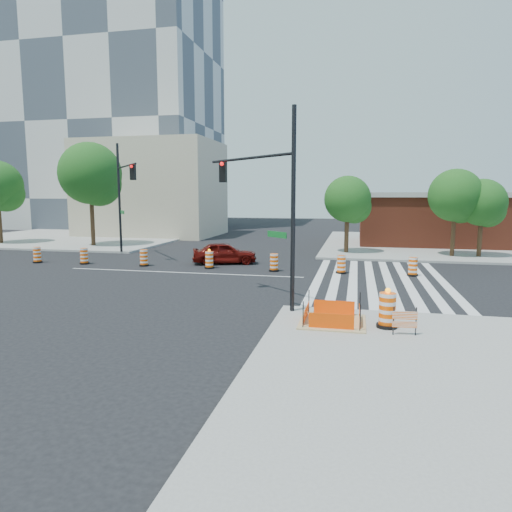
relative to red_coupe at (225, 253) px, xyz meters
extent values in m
plane|color=black|center=(-1.44, -3.77, -0.70)|extent=(120.00, 120.00, 0.00)
cube|color=gray|center=(16.56, 14.23, -0.63)|extent=(22.00, 22.00, 0.15)
cube|color=gray|center=(-19.44, 14.23, -0.63)|extent=(22.00, 22.00, 0.15)
cube|color=silver|center=(6.36, -3.77, -0.70)|extent=(0.45, 13.50, 0.01)
cube|color=silver|center=(7.26, -3.77, -0.70)|extent=(0.45, 13.50, 0.01)
cube|color=silver|center=(8.16, -3.77, -0.70)|extent=(0.45, 13.50, 0.01)
cube|color=silver|center=(9.06, -3.77, -0.70)|extent=(0.45, 13.50, 0.01)
cube|color=silver|center=(9.96, -3.77, -0.70)|extent=(0.45, 13.50, 0.01)
cube|color=silver|center=(10.86, -3.77, -0.70)|extent=(0.45, 13.50, 0.01)
cube|color=silver|center=(11.76, -3.77, -0.70)|extent=(0.45, 13.50, 0.01)
cube|color=silver|center=(12.66, -3.77, -0.70)|extent=(0.45, 13.50, 0.01)
cube|color=silver|center=(-1.44, -3.77, -0.70)|extent=(14.00, 0.12, 0.01)
cube|color=tan|center=(7.56, -12.77, -0.53)|extent=(2.20, 2.20, 0.05)
cube|color=#FF4805|center=(7.56, -13.67, -0.28)|extent=(1.44, 0.02, 0.55)
cube|color=#FF4805|center=(7.56, -11.87, -0.28)|extent=(1.44, 0.02, 0.55)
cube|color=#FF4805|center=(6.66, -12.77, -0.28)|extent=(0.02, 1.44, 0.55)
cube|color=#FF4805|center=(8.46, -12.77, -0.28)|extent=(0.02, 1.44, 0.55)
cylinder|color=black|center=(6.66, -13.67, -0.10)|extent=(0.04, 0.04, 0.90)
cylinder|color=black|center=(8.46, -13.67, -0.10)|extent=(0.04, 0.04, 0.90)
cylinder|color=black|center=(6.66, -11.87, -0.10)|extent=(0.04, 0.04, 0.90)
cylinder|color=black|center=(8.46, -11.87, -0.10)|extent=(0.04, 0.04, 0.90)
cube|color=beige|center=(-25.44, 30.23, 21.80)|extent=(28.00, 18.00, 45.00)
cube|color=maroon|center=(16.56, 14.23, 1.40)|extent=(16.00, 8.00, 4.20)
cube|color=gray|center=(16.56, 14.23, 3.70)|extent=(16.50, 8.50, 0.40)
cube|color=#BBAE8F|center=(-13.44, 18.23, 4.30)|extent=(14.00, 10.00, 10.00)
imported|color=#500A06|center=(0.00, 0.00, 0.00)|extent=(4.44, 2.92, 1.41)
cylinder|color=black|center=(6.00, -11.50, 3.16)|extent=(0.17, 0.17, 7.43)
cylinder|color=black|center=(3.91, -9.66, 5.21)|extent=(4.27, 3.76, 0.11)
cube|color=black|center=(2.44, -8.38, 4.74)|extent=(0.30, 0.26, 0.93)
sphere|color=#FF0C0C|center=(2.44, -8.56, 5.07)|extent=(0.17, 0.17, 0.17)
cube|color=#0C591E|center=(5.30, -10.89, 2.24)|extent=(0.86, 0.76, 0.23)
cylinder|color=black|center=(-9.09, 3.25, 3.45)|extent=(0.18, 0.18, 8.01)
cylinder|color=black|center=(-7.19, 0.92, 5.65)|extent=(3.89, 4.73, 0.12)
cube|color=black|center=(-5.86, -0.71, 5.15)|extent=(0.32, 0.28, 1.00)
sphere|color=#FF0C0C|center=(-5.86, -0.89, 5.50)|extent=(0.18, 0.18, 0.18)
cube|color=#0C591E|center=(-8.46, 2.47, 2.45)|extent=(0.79, 0.96, 0.25)
cylinder|color=black|center=(9.32, -12.97, -0.50)|extent=(0.67, 0.67, 0.11)
cylinder|color=#FF5705|center=(9.32, -12.97, 0.06)|extent=(0.54, 0.54, 1.06)
sphere|color=#FF990C|center=(9.32, -12.97, 0.68)|extent=(0.18, 0.18, 0.18)
cube|color=#FF5705|center=(9.80, -13.68, 0.07)|extent=(0.75, 0.12, 0.25)
cube|color=#FF5705|center=(9.80, -13.68, -0.22)|extent=(0.75, 0.12, 0.20)
cylinder|color=black|center=(9.47, -13.72, -0.11)|extent=(0.04, 0.04, 0.89)
cylinder|color=black|center=(10.14, -13.64, -0.11)|extent=(0.04, 0.04, 0.89)
sphere|color=#1C4914|center=(-22.14, 6.91, 3.79)|extent=(3.19, 3.19, 3.19)
cylinder|color=#382314|center=(-13.58, 6.68, 2.04)|extent=(0.35, 0.35, 5.48)
sphere|color=#1C4914|center=(-13.58, 6.68, 5.47)|extent=(5.14, 5.14, 5.14)
sphere|color=#1C4914|center=(-13.04, 7.00, 4.61)|extent=(3.77, 3.77, 3.77)
sphere|color=#1C4914|center=(-14.01, 6.46, 4.95)|extent=(3.43, 3.43, 3.43)
cylinder|color=#382314|center=(7.55, 6.49, 1.12)|extent=(0.32, 0.32, 3.64)
sphere|color=#1C4914|center=(7.55, 6.49, 3.40)|extent=(3.42, 3.42, 3.42)
sphere|color=#1C4914|center=(8.05, 6.79, 2.83)|extent=(2.51, 2.51, 2.51)
sphere|color=#1C4914|center=(7.14, 6.29, 3.06)|extent=(2.28, 2.28, 2.28)
cylinder|color=#382314|center=(14.88, 6.07, 1.24)|extent=(0.29, 0.29, 3.89)
sphere|color=#1C4914|center=(14.88, 6.07, 3.68)|extent=(3.65, 3.65, 3.65)
sphere|color=#1C4914|center=(15.33, 6.35, 3.07)|extent=(2.68, 2.68, 2.68)
sphere|color=#1C4914|center=(14.52, 5.89, 3.31)|extent=(2.43, 2.43, 2.43)
cylinder|color=#382314|center=(16.66, 6.23, 1.03)|extent=(0.30, 0.30, 3.46)
sphere|color=#1C4914|center=(16.66, 6.23, 3.19)|extent=(3.24, 3.24, 3.24)
sphere|color=#1C4914|center=(17.13, 6.51, 2.65)|extent=(2.38, 2.38, 2.38)
sphere|color=#1C4914|center=(16.28, 6.04, 2.86)|extent=(2.16, 2.16, 2.16)
cylinder|color=black|center=(-12.08, -2.27, -0.65)|extent=(0.60, 0.60, 0.10)
cylinder|color=#FF5705|center=(-12.08, -2.27, -0.15)|extent=(0.48, 0.48, 0.95)
cylinder|color=black|center=(-8.77, -2.09, -0.65)|extent=(0.60, 0.60, 0.10)
cylinder|color=#FF5705|center=(-8.77, -2.09, -0.15)|extent=(0.48, 0.48, 0.95)
cylinder|color=black|center=(-4.65, -2.01, -0.65)|extent=(0.60, 0.60, 0.10)
cylinder|color=#FF5705|center=(-4.65, -2.01, -0.15)|extent=(0.48, 0.48, 0.95)
cylinder|color=black|center=(-0.38, -1.99, -0.65)|extent=(0.60, 0.60, 0.10)
cylinder|color=#FF5705|center=(-0.38, -1.99, -0.15)|extent=(0.48, 0.48, 0.95)
sphere|color=#FF990C|center=(-0.38, -1.99, 0.40)|extent=(0.16, 0.16, 0.16)
cylinder|color=black|center=(3.63, -2.16, -0.65)|extent=(0.60, 0.60, 0.10)
cylinder|color=#FF5705|center=(3.63, -2.16, -0.15)|extent=(0.48, 0.48, 0.95)
cylinder|color=black|center=(7.48, -2.06, -0.65)|extent=(0.60, 0.60, 0.10)
cylinder|color=#FF5705|center=(7.48, -2.06, -0.15)|extent=(0.48, 0.48, 0.95)
cylinder|color=black|center=(11.35, -2.02, -0.65)|extent=(0.60, 0.60, 0.10)
cylinder|color=#FF5705|center=(11.35, -2.02, -0.15)|extent=(0.48, 0.48, 0.95)
camera|label=1|loc=(8.27, -27.98, 3.78)|focal=32.00mm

